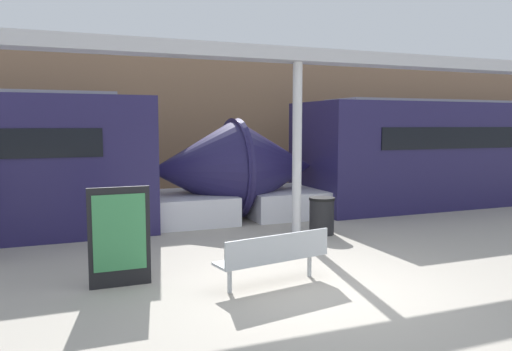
{
  "coord_description": "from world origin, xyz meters",
  "views": [
    {
      "loc": [
        -3.54,
        -6.37,
        2.47
      ],
      "look_at": [
        0.32,
        3.32,
        1.4
      ],
      "focal_mm": 35.0,
      "sensor_mm": 36.0,
      "label": 1
    }
  ],
  "objects_px": {
    "bench_near": "(275,254)",
    "trash_bin": "(322,216)",
    "poster_board": "(119,237)",
    "support_column_near": "(297,151)",
    "train_left": "(511,152)"
  },
  "relations": [
    {
      "from": "trash_bin",
      "to": "support_column_near",
      "type": "xyz_separation_m",
      "value": [
        -0.62,
        0.03,
        1.48
      ]
    },
    {
      "from": "train_left",
      "to": "support_column_near",
      "type": "xyz_separation_m",
      "value": [
        -9.34,
        -2.62,
        0.37
      ]
    },
    {
      "from": "support_column_near",
      "to": "bench_near",
      "type": "bearing_deg",
      "value": -121.83
    },
    {
      "from": "train_left",
      "to": "trash_bin",
      "type": "bearing_deg",
      "value": -163.1
    },
    {
      "from": "bench_near",
      "to": "trash_bin",
      "type": "height_order",
      "value": "trash_bin"
    },
    {
      "from": "poster_board",
      "to": "support_column_near",
      "type": "height_order",
      "value": "support_column_near"
    },
    {
      "from": "poster_board",
      "to": "bench_near",
      "type": "bearing_deg",
      "value": -20.63
    },
    {
      "from": "poster_board",
      "to": "support_column_near",
      "type": "xyz_separation_m",
      "value": [
        4.04,
        2.12,
        1.12
      ]
    },
    {
      "from": "poster_board",
      "to": "train_left",
      "type": "bearing_deg",
      "value": 19.52
    },
    {
      "from": "train_left",
      "to": "bench_near",
      "type": "relative_size",
      "value": 10.34
    },
    {
      "from": "poster_board",
      "to": "support_column_near",
      "type": "distance_m",
      "value": 4.7
    },
    {
      "from": "poster_board",
      "to": "support_column_near",
      "type": "bearing_deg",
      "value": 27.71
    },
    {
      "from": "train_left",
      "to": "poster_board",
      "type": "distance_m",
      "value": 14.21
    },
    {
      "from": "trash_bin",
      "to": "train_left",
      "type": "bearing_deg",
      "value": 16.9
    },
    {
      "from": "poster_board",
      "to": "support_column_near",
      "type": "relative_size",
      "value": 0.4
    }
  ]
}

